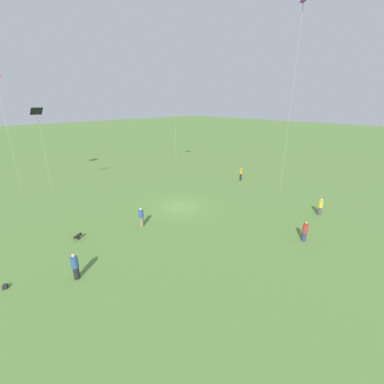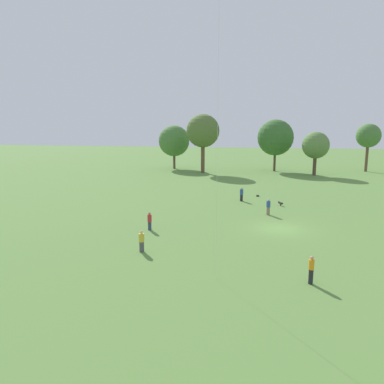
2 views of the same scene
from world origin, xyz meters
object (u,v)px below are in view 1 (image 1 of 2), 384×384
(person_0, at_px, (305,231))
(person_1, at_px, (75,266))
(kite_2, at_px, (300,27))
(picnic_bag_0, at_px, (5,287))
(kite_3, at_px, (37,113))
(kite_1, at_px, (175,115))
(person_2, at_px, (241,174))
(person_4, at_px, (141,217))
(dog_0, at_px, (78,236))
(person_3, at_px, (320,207))

(person_0, xyz_separation_m, person_1, (7.87, 14.76, 0.03))
(person_0, bearing_deg, kite_2, 28.95)
(person_0, xyz_separation_m, picnic_bag_0, (9.94, 18.21, -0.75))
(kite_3, bearing_deg, person_1, 120.51)
(kite_1, bearing_deg, person_2, 93.58)
(person_0, bearing_deg, kite_1, 62.26)
(person_0, xyz_separation_m, person_4, (11.07, 7.86, 0.03))
(person_4, xyz_separation_m, dog_0, (1.57, 5.02, -0.55))
(person_3, bearing_deg, person_4, 116.00)
(kite_1, distance_m, picnic_bag_0, 34.52)
(person_1, distance_m, picnic_bag_0, 4.10)
(person_0, xyz_separation_m, kite_1, (27.67, -10.27, 7.40))
(person_2, relative_size, person_4, 1.02)
(person_3, bearing_deg, person_0, 162.28)
(kite_1, bearing_deg, person_4, 47.95)
(dog_0, xyz_separation_m, picnic_bag_0, (-2.69, 5.33, -0.22))
(kite_2, xyz_separation_m, picnic_bag_0, (2.63, 28.16, -17.44))
(kite_2, relative_size, picnic_bag_0, 51.68)
(person_2, relative_size, kite_2, 0.09)
(person_3, height_order, dog_0, person_3)
(person_0, relative_size, person_1, 0.96)
(person_3, relative_size, kite_2, 0.09)
(person_4, bearing_deg, person_1, 32.60)
(person_2, distance_m, kite_2, 17.64)
(person_3, relative_size, picnic_bag_0, 4.40)
(person_1, distance_m, person_3, 21.78)
(person_3, relative_size, dog_0, 2.14)
(kite_1, xyz_separation_m, kite_3, (-2.30, 21.22, 0.99))
(kite_2, bearing_deg, dog_0, 46.50)
(person_1, height_order, kite_3, kite_3)
(person_0, height_order, person_2, person_2)
(person_3, xyz_separation_m, person_4, (9.98, 13.79, 0.04))
(person_2, height_order, kite_2, kite_2)
(person_4, bearing_deg, kite_2, 175.88)
(person_4, bearing_deg, dog_0, -9.58)
(person_0, height_order, kite_1, kite_1)
(person_4, height_order, kite_3, kite_3)
(person_0, height_order, person_1, person_1)
(kite_2, distance_m, kite_3, 28.84)
(person_1, distance_m, person_2, 25.13)
(person_2, xyz_separation_m, kite_1, (14.45, -0.48, 7.32))
(person_4, distance_m, dog_0, 5.28)
(person_1, relative_size, kite_2, 0.09)
(person_1, xyz_separation_m, kite_3, (17.49, -3.81, 8.36))
(person_3, bearing_deg, kite_1, 52.59)
(person_1, distance_m, person_4, 7.60)
(person_2, relative_size, dog_0, 2.28)
(person_3, bearing_deg, kite_3, 96.68)
(person_4, distance_m, kite_3, 16.85)
(kite_3, distance_m, dog_0, 15.67)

